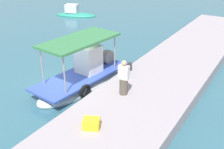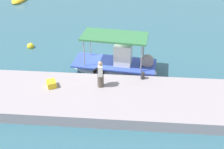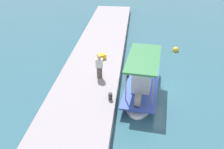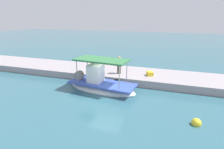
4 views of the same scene
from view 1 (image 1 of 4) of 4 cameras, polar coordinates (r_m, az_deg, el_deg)
name	(u,v)px [view 1 (image 1 of 4)]	position (r m, az deg, el deg)	size (l,w,h in m)	color
ground_plane	(65,88)	(14.69, -9.82, -2.89)	(120.00, 120.00, 0.00)	#32616F
dock_quay	(137,106)	(12.40, 5.21, -6.51)	(36.00, 4.22, 0.67)	#9C9297
main_fishing_boat	(83,77)	(14.65, -6.05, -0.61)	(5.97, 2.67, 2.99)	silver
fisherman_near_bollard	(124,79)	(12.27, 2.44, -0.98)	(0.40, 0.49, 1.66)	brown
mooring_bollard	(130,66)	(14.90, 3.72, 1.68)	(0.24, 0.24, 0.44)	#2D2D33
cargo_crate	(91,123)	(10.37, -4.32, -10.13)	(0.62, 0.49, 0.37)	gold
moored_boat_near	(75,14)	(30.19, -7.65, 12.39)	(3.07, 4.60, 1.44)	#299175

